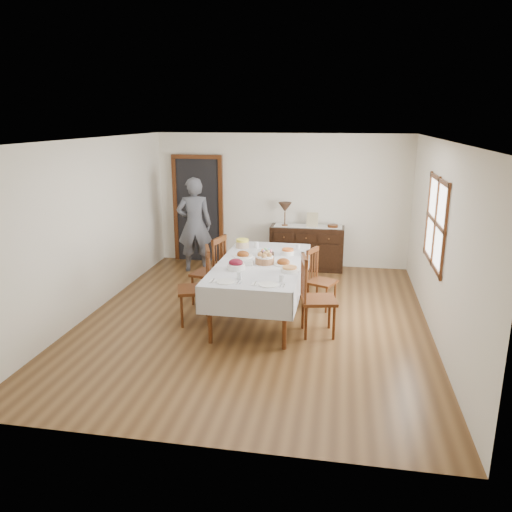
% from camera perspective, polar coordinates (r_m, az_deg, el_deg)
% --- Properties ---
extents(ground, '(6.00, 6.00, 0.00)m').
position_cam_1_polar(ground, '(7.45, -0.13, -7.26)').
color(ground, brown).
extents(room_shell, '(5.02, 6.02, 2.65)m').
position_cam_1_polar(room_shell, '(7.41, -0.68, 5.87)').
color(room_shell, silver).
rests_on(room_shell, ground).
extents(dining_table, '(1.28, 2.46, 0.84)m').
position_cam_1_polar(dining_table, '(7.32, 0.57, -1.47)').
color(dining_table, silver).
rests_on(dining_table, ground).
extents(chair_left_near, '(0.59, 0.59, 1.11)m').
position_cam_1_polar(chair_left_near, '(7.23, -6.64, -3.31)').
color(chair_left_near, '#4E250F').
rests_on(chair_left_near, ground).
extents(chair_left_far, '(0.56, 0.56, 1.11)m').
position_cam_1_polar(chair_left_far, '(7.93, -5.13, -1.59)').
color(chair_left_far, '#4E250F').
rests_on(chair_left_far, ground).
extents(chair_right_near, '(0.54, 0.54, 1.12)m').
position_cam_1_polar(chair_right_near, '(6.82, 6.70, -4.49)').
color(chair_right_near, '#4E250F').
rests_on(chair_right_near, ground).
extents(chair_right_far, '(0.51, 0.51, 0.94)m').
position_cam_1_polar(chair_right_far, '(7.83, 7.24, -2.52)').
color(chair_right_far, '#4E250F').
rests_on(chair_right_far, ground).
extents(sideboard, '(1.42, 0.52, 0.85)m').
position_cam_1_polar(sideboard, '(9.81, 5.82, 0.96)').
color(sideboard, black).
rests_on(sideboard, ground).
extents(person, '(0.69, 0.54, 1.94)m').
position_cam_1_polar(person, '(9.60, -7.05, 3.92)').
color(person, '#50535D').
rests_on(person, ground).
extents(bread_basket, '(0.28, 0.28, 0.17)m').
position_cam_1_polar(bread_basket, '(7.23, 1.00, -0.34)').
color(bread_basket, '#92613E').
rests_on(bread_basket, dining_table).
extents(egg_basket, '(0.23, 0.23, 0.10)m').
position_cam_1_polar(egg_basket, '(7.67, 1.23, 0.35)').
color(egg_basket, black).
rests_on(egg_basket, dining_table).
extents(ham_platter_a, '(0.30, 0.30, 0.11)m').
position_cam_1_polar(ham_platter_a, '(7.60, -1.50, 0.14)').
color(ham_platter_a, white).
rests_on(ham_platter_a, dining_table).
extents(ham_platter_b, '(0.29, 0.29, 0.11)m').
position_cam_1_polar(ham_platter_b, '(7.20, 3.14, -0.76)').
color(ham_platter_b, white).
rests_on(ham_platter_b, dining_table).
extents(beet_bowl, '(0.25, 0.25, 0.15)m').
position_cam_1_polar(beet_bowl, '(6.95, -2.31, -1.03)').
color(beet_bowl, white).
rests_on(beet_bowl, dining_table).
extents(carrot_bowl, '(0.21, 0.21, 0.10)m').
position_cam_1_polar(carrot_bowl, '(7.72, 3.65, 0.48)').
color(carrot_bowl, white).
rests_on(carrot_bowl, dining_table).
extents(pineapple_bowl, '(0.22, 0.22, 0.14)m').
position_cam_1_polar(pineapple_bowl, '(8.12, -1.57, 1.44)').
color(pineapple_bowl, '#CCAE8D').
rests_on(pineapple_bowl, dining_table).
extents(casserole_dish, '(0.25, 0.25, 0.08)m').
position_cam_1_polar(casserole_dish, '(6.86, 3.87, -1.54)').
color(casserole_dish, white).
rests_on(casserole_dish, dining_table).
extents(butter_dish, '(0.14, 0.09, 0.07)m').
position_cam_1_polar(butter_dish, '(7.15, -0.91, -0.79)').
color(butter_dish, white).
rests_on(butter_dish, dining_table).
extents(setting_left, '(0.42, 0.31, 0.10)m').
position_cam_1_polar(setting_left, '(6.48, -3.00, -2.70)').
color(setting_left, white).
rests_on(setting_left, dining_table).
extents(setting_right, '(0.42, 0.31, 0.10)m').
position_cam_1_polar(setting_right, '(6.36, 1.89, -3.03)').
color(setting_right, white).
rests_on(setting_right, dining_table).
extents(glass_far_a, '(0.07, 0.07, 0.10)m').
position_cam_1_polar(glass_far_a, '(8.09, 0.08, 1.27)').
color(glass_far_a, white).
rests_on(glass_far_a, dining_table).
extents(glass_far_b, '(0.07, 0.07, 0.09)m').
position_cam_1_polar(glass_far_b, '(8.03, 4.83, 1.05)').
color(glass_far_b, white).
rests_on(glass_far_b, dining_table).
extents(runner, '(1.30, 0.35, 0.01)m').
position_cam_1_polar(runner, '(9.73, 5.98, 3.43)').
color(runner, white).
rests_on(runner, sideboard).
extents(table_lamp, '(0.26, 0.26, 0.46)m').
position_cam_1_polar(table_lamp, '(9.65, 3.34, 5.51)').
color(table_lamp, brown).
rests_on(table_lamp, sideboard).
extents(picture_frame, '(0.22, 0.08, 0.28)m').
position_cam_1_polar(picture_frame, '(9.66, 6.45, 4.14)').
color(picture_frame, tan).
rests_on(picture_frame, sideboard).
extents(deco_bowl, '(0.20, 0.20, 0.06)m').
position_cam_1_polar(deco_bowl, '(9.67, 8.76, 3.40)').
color(deco_bowl, '#4E250F').
rests_on(deco_bowl, sideboard).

